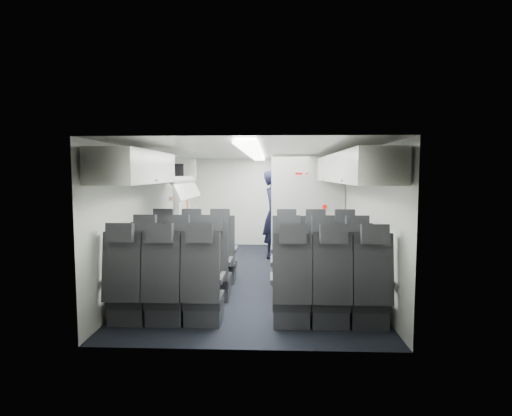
# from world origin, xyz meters

# --- Properties ---
(cabin_shell) EXTENTS (3.41, 6.01, 2.16)m
(cabin_shell) POSITION_xyz_m (0.00, 0.00, 1.12)
(cabin_shell) COLOR black
(cabin_shell) RESTS_ON ground
(seat_row_front) EXTENTS (3.33, 0.56, 1.24)m
(seat_row_front) POSITION_xyz_m (-0.00, -0.53, 0.40)
(seat_row_front) COLOR #262629
(seat_row_front) RESTS_ON cabin_shell
(seat_row_mid) EXTENTS (3.33, 0.56, 1.24)m
(seat_row_mid) POSITION_xyz_m (-0.00, -1.43, 0.40)
(seat_row_mid) COLOR #262629
(seat_row_mid) RESTS_ON cabin_shell
(seat_row_rear) EXTENTS (3.33, 0.56, 1.24)m
(seat_row_rear) POSITION_xyz_m (-0.00, -2.33, 0.40)
(seat_row_rear) COLOR #262629
(seat_row_rear) RESTS_ON cabin_shell
(overhead_bin_left_rear) EXTENTS (0.53, 1.80, 0.40)m
(overhead_bin_left_rear) POSITION_xyz_m (-1.40, -2.00, 1.86)
(overhead_bin_left_rear) COLOR silver
(overhead_bin_left_rear) RESTS_ON cabin_shell
(overhead_bin_left_front_open) EXTENTS (0.64, 1.70, 0.72)m
(overhead_bin_left_front_open) POSITION_xyz_m (-1.44, -0.25, 1.74)
(overhead_bin_left_front_open) COLOR #9E9E93
(overhead_bin_left_front_open) RESTS_ON cabin_shell
(overhead_bin_right_rear) EXTENTS (0.53, 1.80, 0.40)m
(overhead_bin_right_rear) POSITION_xyz_m (1.40, -2.00, 1.86)
(overhead_bin_right_rear) COLOR silver
(overhead_bin_right_rear) RESTS_ON cabin_shell
(overhead_bin_right_front) EXTENTS (0.53, 1.70, 0.40)m
(overhead_bin_right_front) POSITION_xyz_m (1.40, -0.25, 1.86)
(overhead_bin_right_front) COLOR silver
(overhead_bin_right_front) RESTS_ON cabin_shell
(bulkhead_partition) EXTENTS (1.40, 0.15, 2.13)m
(bulkhead_partition) POSITION_xyz_m (0.98, 0.80, 1.08)
(bulkhead_partition) COLOR silver
(bulkhead_partition) RESTS_ON cabin_shell
(galley_unit) EXTENTS (0.85, 0.52, 1.90)m
(galley_unit) POSITION_xyz_m (0.95, 2.72, 0.95)
(galley_unit) COLOR #939399
(galley_unit) RESTS_ON cabin_shell
(boarding_door) EXTENTS (0.12, 1.27, 1.86)m
(boarding_door) POSITION_xyz_m (-1.64, 1.55, 0.95)
(boarding_door) COLOR silver
(boarding_door) RESTS_ON cabin_shell
(flight_attendant) EXTENTS (0.63, 0.78, 1.86)m
(flight_attendant) POSITION_xyz_m (0.34, 1.49, 0.93)
(flight_attendant) COLOR black
(flight_attendant) RESTS_ON ground
(carry_on_bag) EXTENTS (0.48, 0.40, 0.24)m
(carry_on_bag) POSITION_xyz_m (-1.45, -0.08, 1.83)
(carry_on_bag) COLOR black
(carry_on_bag) RESTS_ON overhead_bin_left_front_open
(papers) EXTENTS (0.22, 0.03, 0.15)m
(papers) POSITION_xyz_m (0.53, 1.44, 1.10)
(papers) COLOR white
(papers) RESTS_ON flight_attendant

